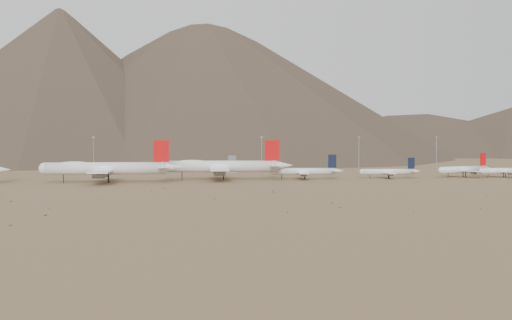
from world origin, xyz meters
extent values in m
plane|color=olive|center=(0.00, 0.00, 0.00)|extent=(3000.00, 3000.00, 0.00)
cone|color=white|center=(-114.12, 26.27, 7.74)|extent=(11.62, 7.49, 5.57)
cylinder|color=white|center=(-57.74, 22.21, 8.11)|extent=(66.97, 13.52, 6.88)
sphere|color=white|center=(-90.89, 25.54, 8.11)|extent=(6.75, 6.75, 6.75)
cone|color=white|center=(-20.62, 18.47, 8.62)|extent=(12.55, 7.37, 6.20)
cube|color=white|center=(-59.07, 22.34, 7.07)|extent=(16.72, 61.83, 0.86)
cube|color=white|center=(-25.93, 19.01, 8.79)|extent=(8.29, 23.69, 0.41)
cube|color=red|center=(-27.25, 19.14, 17.65)|extent=(8.68, 1.48, 12.21)
cylinder|color=black|center=(-80.94, 24.54, 2.33)|extent=(0.44, 0.44, 4.66)
cylinder|color=black|center=(-56.24, 23.79, 2.33)|extent=(0.56, 0.56, 4.66)
cylinder|color=black|center=(-56.59, 20.36, 2.33)|extent=(0.56, 0.56, 4.66)
ellipsoid|color=white|center=(-74.98, 23.94, 10.00)|extent=(21.73, 7.27, 4.13)
cylinder|color=slate|center=(-57.85, 34.49, 5.37)|extent=(6.94, 3.75, 3.10)
cylinder|color=slate|center=(-60.29, 10.19, 5.37)|extent=(6.94, 3.75, 3.10)
cylinder|color=slate|center=(-56.74, 45.43, 5.37)|extent=(6.94, 3.75, 3.10)
cylinder|color=slate|center=(-61.39, -0.75, 5.37)|extent=(6.94, 3.75, 3.10)
cylinder|color=white|center=(9.35, 35.36, 8.08)|extent=(66.71, 15.80, 6.86)
sphere|color=white|center=(-23.54, 39.86, 8.08)|extent=(6.72, 6.72, 6.72)
cone|color=white|center=(46.19, 30.32, 8.59)|extent=(12.68, 7.74, 6.17)
cube|color=white|center=(8.04, 35.54, 7.05)|extent=(18.78, 61.74, 0.86)
cube|color=white|center=(40.93, 31.04, 8.76)|extent=(9.06, 23.72, 0.41)
cube|color=red|center=(39.61, 31.22, 17.59)|extent=(8.64, 1.78, 12.17)
cylinder|color=black|center=(-13.67, 38.51, 2.32)|extent=(0.44, 0.44, 4.65)
cylinder|color=black|center=(10.90, 36.88, 2.32)|extent=(0.55, 0.55, 4.65)
cylinder|color=black|center=(10.44, 33.48, 2.32)|extent=(0.55, 0.55, 4.65)
ellipsoid|color=white|center=(-7.75, 37.70, 9.96)|extent=(21.75, 7.98, 4.12)
cylinder|color=slate|center=(9.69, 47.60, 5.35)|extent=(7.00, 3.96, 3.09)
cylinder|color=slate|center=(6.39, 23.48, 5.35)|extent=(7.00, 3.96, 3.09)
cylinder|color=slate|center=(11.17, 58.45, 5.35)|extent=(7.00, 3.96, 3.09)
cylinder|color=slate|center=(4.90, 12.62, 5.35)|extent=(7.00, 3.96, 3.09)
cylinder|color=white|center=(58.88, 30.55, 4.84)|extent=(37.72, 10.88, 4.08)
sphere|color=white|center=(40.39, 33.98, 4.84)|extent=(4.00, 4.00, 4.00)
cone|color=white|center=(79.59, 26.71, 5.14)|extent=(7.33, 4.85, 3.67)
cube|color=white|center=(58.14, 30.69, 4.22)|extent=(11.80, 32.79, 0.51)
cube|color=white|center=(76.63, 27.26, 5.24)|extent=(5.56, 12.66, 0.24)
cube|color=black|center=(75.89, 27.39, 10.91)|extent=(4.87, 1.25, 8.06)
cylinder|color=black|center=(45.94, 32.95, 1.40)|extent=(0.43, 0.43, 2.79)
cylinder|color=black|center=(59.81, 31.42, 1.40)|extent=(0.54, 0.54, 2.79)
cylinder|color=black|center=(59.44, 29.41, 1.40)|extent=(0.54, 0.54, 2.79)
cylinder|color=slate|center=(59.79, 39.56, 3.21)|extent=(4.03, 2.49, 1.84)
cylinder|color=slate|center=(56.50, 21.81, 3.21)|extent=(4.03, 2.49, 1.84)
cylinder|color=white|center=(112.25, 29.13, 4.13)|extent=(32.32, 7.26, 3.49)
sphere|color=white|center=(96.30, 31.02, 4.13)|extent=(3.42, 3.42, 3.42)
cone|color=white|center=(130.12, 27.01, 4.39)|extent=(6.11, 3.80, 3.14)
cube|color=white|center=(111.61, 29.20, 3.61)|extent=(8.36, 27.95, 0.44)
cube|color=white|center=(127.57, 27.31, 4.48)|extent=(4.11, 10.73, 0.21)
cube|color=black|center=(126.93, 27.38, 9.32)|extent=(4.18, 0.80, 6.89)
cylinder|color=black|center=(101.09, 30.46, 1.19)|extent=(0.37, 0.37, 2.39)
cylinder|color=black|center=(112.99, 29.92, 1.19)|extent=(0.46, 0.46, 2.39)
cylinder|color=black|center=(112.79, 28.19, 1.19)|extent=(0.46, 0.46, 2.39)
cylinder|color=slate|center=(112.52, 36.86, 2.74)|extent=(3.38, 1.94, 1.57)
cylinder|color=slate|center=(110.70, 21.55, 2.74)|extent=(3.38, 1.94, 1.57)
cylinder|color=white|center=(163.82, 30.79, 4.93)|extent=(37.61, 16.37, 4.16)
sphere|color=white|center=(145.69, 24.58, 4.93)|extent=(4.08, 4.08, 4.08)
cone|color=white|center=(184.13, 37.75, 5.24)|extent=(7.74, 5.78, 3.75)
cube|color=white|center=(163.10, 30.54, 4.30)|extent=(16.46, 33.07, 0.52)
cube|color=white|center=(181.23, 36.76, 5.34)|extent=(7.31, 12.93, 0.25)
cube|color=red|center=(180.50, 36.51, 11.12)|extent=(4.84, 1.97, 8.21)
cylinder|color=black|center=(151.13, 26.44, 1.42)|extent=(0.44, 0.44, 2.85)
cylinder|color=black|center=(164.21, 32.03, 1.42)|extent=(0.55, 0.55, 2.85)
cylinder|color=black|center=(164.89, 30.06, 1.42)|extent=(0.55, 0.55, 2.85)
cylinder|color=slate|center=(160.12, 39.25, 3.27)|extent=(4.23, 3.01, 1.87)
cylinder|color=slate|center=(166.08, 21.84, 3.27)|extent=(4.23, 3.01, 1.87)
cylinder|color=white|center=(188.22, 24.86, 4.21)|extent=(32.91, 7.28, 3.55)
sphere|color=white|center=(171.97, 22.98, 4.21)|extent=(3.48, 3.48, 3.48)
cube|color=white|center=(187.57, 24.78, 3.67)|extent=(8.42, 28.46, 0.44)
cylinder|color=black|center=(176.85, 23.54, 1.22)|extent=(0.37, 0.37, 2.43)
cylinder|color=black|center=(188.77, 25.81, 1.22)|extent=(0.47, 0.47, 2.43)
cylinder|color=black|center=(188.97, 24.05, 1.22)|extent=(0.47, 0.47, 2.43)
cylinder|color=slate|center=(186.67, 32.58, 2.79)|extent=(3.43, 1.96, 1.60)
cylinder|color=slate|center=(188.47, 16.98, 2.79)|extent=(3.43, 1.96, 1.60)
cube|color=tan|center=(30.00, 120.00, 4.00)|extent=(8.00, 8.00, 8.00)
cube|color=slate|center=(30.00, 120.00, 10.00)|extent=(6.00, 6.00, 4.00)
cylinder|color=gray|center=(-66.84, 136.27, 12.50)|extent=(0.50, 0.50, 25.00)
cube|color=gray|center=(-66.84, 136.27, 25.30)|extent=(2.00, 0.60, 0.80)
cylinder|color=gray|center=(49.32, 106.98, 12.50)|extent=(0.50, 0.50, 25.00)
cube|color=gray|center=(49.32, 106.98, 25.30)|extent=(2.00, 0.60, 0.80)
cylinder|color=gray|center=(131.85, 135.40, 12.50)|extent=(0.50, 0.50, 25.00)
cube|color=gray|center=(131.85, 135.40, 25.30)|extent=(2.00, 0.60, 0.80)
cylinder|color=gray|center=(186.84, 116.62, 12.50)|extent=(0.50, 0.50, 25.00)
cube|color=gray|center=(186.84, 116.62, 25.30)|extent=(2.00, 0.60, 0.80)
ellipsoid|color=olive|center=(-12.88, -90.97, 0.24)|extent=(0.55, 0.55, 0.49)
ellipsoid|color=olive|center=(26.66, -135.87, 0.30)|extent=(0.96, 0.96, 0.59)
ellipsoid|color=olive|center=(75.59, -148.36, 0.30)|extent=(0.67, 0.67, 0.60)
ellipsoid|color=olive|center=(18.47, -61.90, 0.44)|extent=(0.98, 0.98, 0.87)
ellipsoid|color=olive|center=(-77.07, -118.24, 0.21)|extent=(0.66, 0.66, 0.43)
ellipsoid|color=olive|center=(106.46, -23.37, 0.23)|extent=(0.58, 0.58, 0.47)
ellipsoid|color=olive|center=(103.43, -103.95, 0.21)|extent=(0.52, 0.52, 0.41)
ellipsoid|color=olive|center=(29.22, -118.13, 0.34)|extent=(0.81, 0.81, 0.67)
ellipsoid|color=olive|center=(48.02, -152.30, 0.17)|extent=(0.58, 0.58, 0.33)
ellipsoid|color=olive|center=(-29.18, -26.65, 0.35)|extent=(1.07, 1.07, 0.69)
ellipsoid|color=olive|center=(-84.33, -165.49, 0.26)|extent=(0.82, 0.82, 0.52)
ellipsoid|color=olive|center=(-94.50, -86.46, 0.29)|extent=(0.90, 0.90, 0.59)
ellipsoid|color=olive|center=(3.63, -148.09, 0.22)|extent=(0.59, 0.59, 0.45)
ellipsoid|color=olive|center=(-76.61, -140.37, 0.39)|extent=(1.05, 1.05, 0.79)
ellipsoid|color=olive|center=(-36.50, -44.19, 0.25)|extent=(0.66, 0.66, 0.50)
ellipsoid|color=olive|center=(-103.12, -52.49, 0.20)|extent=(0.57, 0.57, 0.40)
ellipsoid|color=olive|center=(117.34, -3.35, 0.28)|extent=(0.83, 0.83, 0.55)
camera|label=1|loc=(-55.76, -383.39, 26.41)|focal=50.00mm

